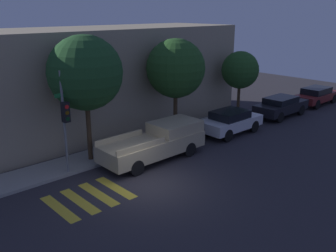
{
  "coord_description": "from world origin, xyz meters",
  "views": [
    {
      "loc": [
        -9.46,
        -11.54,
        7.38
      ],
      "look_at": [
        3.1,
        2.1,
        1.6
      ],
      "focal_mm": 40.0,
      "sensor_mm": 36.0,
      "label": 1
    }
  ],
  "objects_px": {
    "tree_near_corner": "(85,73)",
    "tree_midblock": "(176,69)",
    "pickup_truck": "(157,142)",
    "sedan_far_end": "(316,95)",
    "sedan_middle": "(281,106)",
    "tree_far_end": "(240,70)",
    "traffic_light_pole": "(73,104)",
    "sedan_near_corner": "(230,121)"
  },
  "relations": [
    {
      "from": "sedan_middle",
      "to": "sedan_far_end",
      "type": "relative_size",
      "value": 0.99
    },
    {
      "from": "pickup_truck",
      "to": "sedan_far_end",
      "type": "height_order",
      "value": "pickup_truck"
    },
    {
      "from": "sedan_near_corner",
      "to": "tree_near_corner",
      "type": "relative_size",
      "value": 0.67
    },
    {
      "from": "sedan_far_end",
      "to": "tree_midblock",
      "type": "xyz_separation_m",
      "value": [
        -13.9,
        1.98,
        3.35
      ]
    },
    {
      "from": "sedan_middle",
      "to": "tree_midblock",
      "type": "distance_m",
      "value": 9.43
    },
    {
      "from": "sedan_near_corner",
      "to": "sedan_far_end",
      "type": "distance_m",
      "value": 11.09
    },
    {
      "from": "tree_near_corner",
      "to": "tree_far_end",
      "type": "height_order",
      "value": "tree_near_corner"
    },
    {
      "from": "pickup_truck",
      "to": "sedan_far_end",
      "type": "distance_m",
      "value": 17.06
    },
    {
      "from": "traffic_light_pole",
      "to": "tree_midblock",
      "type": "height_order",
      "value": "tree_midblock"
    },
    {
      "from": "pickup_truck",
      "to": "sedan_middle",
      "type": "xyz_separation_m",
      "value": [
        11.76,
        0.0,
        -0.12
      ]
    },
    {
      "from": "tree_near_corner",
      "to": "tree_far_end",
      "type": "distance_m",
      "value": 12.16
    },
    {
      "from": "sedan_near_corner",
      "to": "tree_far_end",
      "type": "bearing_deg",
      "value": 30.46
    },
    {
      "from": "pickup_truck",
      "to": "sedan_far_end",
      "type": "relative_size",
      "value": 1.22
    },
    {
      "from": "pickup_truck",
      "to": "tree_far_end",
      "type": "relative_size",
      "value": 1.21
    },
    {
      "from": "pickup_truck",
      "to": "tree_midblock",
      "type": "distance_m",
      "value": 4.92
    },
    {
      "from": "tree_midblock",
      "to": "pickup_truck",
      "type": "bearing_deg",
      "value": -147.96
    },
    {
      "from": "pickup_truck",
      "to": "tree_far_end",
      "type": "xyz_separation_m",
      "value": [
        9.34,
        1.98,
        2.47
      ]
    },
    {
      "from": "sedan_far_end",
      "to": "tree_far_end",
      "type": "xyz_separation_m",
      "value": [
        -7.72,
        1.98,
        2.62
      ]
    },
    {
      "from": "traffic_light_pole",
      "to": "pickup_truck",
      "type": "distance_m",
      "value": 4.73
    },
    {
      "from": "tree_near_corner",
      "to": "tree_midblock",
      "type": "xyz_separation_m",
      "value": [
        5.93,
        -0.0,
        -0.39
      ]
    },
    {
      "from": "sedan_far_end",
      "to": "tree_far_end",
      "type": "bearing_deg",
      "value": 165.65
    },
    {
      "from": "sedan_near_corner",
      "to": "tree_near_corner",
      "type": "xyz_separation_m",
      "value": [
        -8.75,
        1.98,
        3.71
      ]
    },
    {
      "from": "sedan_near_corner",
      "to": "sedan_far_end",
      "type": "xyz_separation_m",
      "value": [
        11.09,
        -0.0,
        -0.03
      ]
    },
    {
      "from": "sedan_near_corner",
      "to": "sedan_far_end",
      "type": "height_order",
      "value": "sedan_near_corner"
    },
    {
      "from": "traffic_light_pole",
      "to": "pickup_truck",
      "type": "bearing_deg",
      "value": -18.09
    },
    {
      "from": "traffic_light_pole",
      "to": "sedan_middle",
      "type": "distance_m",
      "value": 15.89
    },
    {
      "from": "pickup_truck",
      "to": "sedan_far_end",
      "type": "bearing_deg",
      "value": 0.0
    },
    {
      "from": "tree_midblock",
      "to": "tree_far_end",
      "type": "relative_size",
      "value": 1.25
    },
    {
      "from": "pickup_truck",
      "to": "sedan_near_corner",
      "type": "distance_m",
      "value": 5.98
    },
    {
      "from": "tree_far_end",
      "to": "pickup_truck",
      "type": "bearing_deg",
      "value": -168.05
    },
    {
      "from": "sedan_near_corner",
      "to": "tree_midblock",
      "type": "bearing_deg",
      "value": 144.96
    },
    {
      "from": "tree_midblock",
      "to": "tree_far_end",
      "type": "xyz_separation_m",
      "value": [
        6.18,
        0.0,
        -0.74
      ]
    },
    {
      "from": "sedan_far_end",
      "to": "traffic_light_pole",
      "type": "bearing_deg",
      "value": 176.54
    },
    {
      "from": "tree_midblock",
      "to": "sedan_middle",
      "type": "bearing_deg",
      "value": -12.95
    },
    {
      "from": "pickup_truck",
      "to": "sedan_near_corner",
      "type": "bearing_deg",
      "value": 0.0
    },
    {
      "from": "traffic_light_pole",
      "to": "pickup_truck",
      "type": "relative_size",
      "value": 0.86
    },
    {
      "from": "pickup_truck",
      "to": "sedan_near_corner",
      "type": "xyz_separation_m",
      "value": [
        5.98,
        0.0,
        -0.11
      ]
    },
    {
      "from": "sedan_near_corner",
      "to": "tree_near_corner",
      "type": "bearing_deg",
      "value": 167.27
    },
    {
      "from": "sedan_middle",
      "to": "tree_far_end",
      "type": "distance_m",
      "value": 4.06
    },
    {
      "from": "traffic_light_pole",
      "to": "tree_near_corner",
      "type": "distance_m",
      "value": 1.79
    },
    {
      "from": "sedan_far_end",
      "to": "pickup_truck",
      "type": "bearing_deg",
      "value": 180.0
    },
    {
      "from": "sedan_near_corner",
      "to": "sedan_middle",
      "type": "distance_m",
      "value": 5.78
    }
  ]
}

